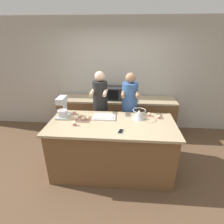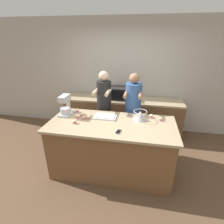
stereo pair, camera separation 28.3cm
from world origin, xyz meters
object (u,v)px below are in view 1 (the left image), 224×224
at_px(person_left, 101,110).
at_px(baking_tray, 104,117).
at_px(cupcake_3, 83,119).
at_px(cupcake_8, 76,118).
at_px(stand_mixer, 63,108).
at_px(cupcake_1, 63,110).
at_px(person_right, 129,112).
at_px(mixing_bowl, 139,114).
at_px(cupcake_2, 74,124).
at_px(cupcake_4, 159,117).
at_px(cupcake_6, 80,116).
at_px(microwave_oven, 113,93).
at_px(cupcake_0, 149,114).
at_px(cupcake_7, 87,118).
at_px(cupcake_5, 74,112).
at_px(cell_phone, 121,131).

relative_size(person_left, baking_tray, 4.34).
xyz_separation_m(cupcake_3, cupcake_8, (-0.12, 0.01, 0.00)).
relative_size(stand_mixer, cupcake_1, 5.68).
relative_size(person_right, baking_tray, 4.29).
bearing_deg(mixing_bowl, cupcake_2, -162.45).
height_order(person_left, cupcake_4, person_left).
xyz_separation_m(stand_mixer, cupcake_2, (0.28, -0.30, -0.13)).
height_order(cupcake_3, cupcake_8, same).
height_order(person_left, person_right, person_left).
relative_size(person_left, person_right, 1.01).
bearing_deg(cupcake_6, microwave_oven, 68.95).
bearing_deg(cupcake_0, cupcake_3, -166.38).
bearing_deg(cupcake_3, cupcake_4, 8.13).
bearing_deg(cupcake_0, cupcake_8, -167.92).
distance_m(person_right, cupcake_8, 1.11).
bearing_deg(baking_tray, cupcake_0, 10.14).
distance_m(cupcake_0, cupcake_1, 1.60).
relative_size(cupcake_0, cupcake_7, 1.00).
xyz_separation_m(person_left, microwave_oven, (0.20, 0.73, 0.14)).
height_order(cupcake_1, cupcake_5, same).
xyz_separation_m(baking_tray, cupcake_3, (-0.35, -0.13, 0.01)).
distance_m(baking_tray, cupcake_0, 0.80).
distance_m(person_left, cupcake_7, 0.62).
relative_size(cupcake_2, cupcake_8, 1.00).
xyz_separation_m(cupcake_5, cupcake_7, (0.30, -0.24, 0.00)).
bearing_deg(person_right, person_left, -179.95).
bearing_deg(cupcake_7, baking_tray, 21.40).
relative_size(microwave_oven, cupcake_8, 8.29).
height_order(person_right, cupcake_1, person_right).
xyz_separation_m(stand_mixer, cupcake_6, (0.31, -0.01, -0.13)).
distance_m(person_right, cupcake_1, 1.29).
height_order(person_right, cupcake_0, person_right).
height_order(stand_mixer, microwave_oven, stand_mixer).
height_order(stand_mixer, cupcake_4, stand_mixer).
bearing_deg(person_left, baking_tray, -74.29).
bearing_deg(person_right, stand_mixer, -156.49).
bearing_deg(cupcake_4, cell_phone, -141.13).
xyz_separation_m(cupcake_0, cupcake_7, (-1.07, -0.25, 0.00)).
relative_size(person_left, mixing_bowl, 7.33).
bearing_deg(cupcake_8, cupcake_2, -83.20).
relative_size(person_left, cupcake_8, 25.96).
height_order(microwave_oven, cupcake_1, microwave_oven).
bearing_deg(cupcake_7, cupcake_4, 7.42).
xyz_separation_m(cupcake_5, cupcake_6, (0.15, -0.15, 0.00)).
relative_size(microwave_oven, cupcake_0, 8.29).
height_order(person_left, cupcake_1, person_left).
xyz_separation_m(mixing_bowl, cell_phone, (-0.30, -0.48, -0.08)).
bearing_deg(cupcake_6, cell_phone, -31.68).
bearing_deg(cupcake_7, mixing_bowl, 7.83).
bearing_deg(cupcake_7, cupcake_8, -174.28).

